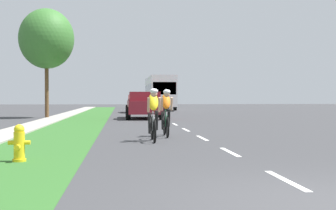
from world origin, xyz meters
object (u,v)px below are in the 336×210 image
cyclist_trailing (166,112)px  sedan_red (138,104)px  fire_hydrant_yellow (19,143)px  bus_white (160,91)px  cyclist_lead (153,114)px  street_tree_near (47,39)px  pickup_maroon (144,105)px

cyclist_trailing → sedan_red: cyclist_trailing is taller
fire_hydrant_yellow → bus_white: size_ratio=0.07×
cyclist_lead → sedan_red: bearing=89.0°
sedan_red → street_tree_near: (-6.08, -9.72, 4.23)m
cyclist_trailing → bus_white: 33.91m
fire_hydrant_yellow → cyclist_lead: size_ratio=0.44×
fire_hydrant_yellow → cyclist_trailing: (3.58, 5.64, 0.44)m
fire_hydrant_yellow → bus_white: bearing=81.1°
pickup_maroon → street_tree_near: size_ratio=0.74×
cyclist_trailing → pickup_maroon: (-0.11, 12.76, 0.02)m
cyclist_trailing → street_tree_near: size_ratio=0.25×
cyclist_lead → street_tree_near: street_tree_near is taller
pickup_maroon → sedan_red: bearing=90.0°
cyclist_trailing → bus_white: (2.62, 33.79, 1.17)m
fire_hydrant_yellow → street_tree_near: street_tree_near is taller
cyclist_lead → sedan_red: size_ratio=0.40×
cyclist_trailing → street_tree_near: (-6.19, 14.14, 4.19)m
pickup_maroon → bus_white: bus_white is taller
pickup_maroon → cyclist_trailing: bearing=-89.5°
fire_hydrant_yellow → sedan_red: bearing=83.3°
fire_hydrant_yellow → cyclist_lead: (3.03, 3.99, 0.44)m
pickup_maroon → bus_white: 21.24m
fire_hydrant_yellow → sedan_red: 29.71m
cyclist_lead → bus_white: bus_white is taller
cyclist_lead → cyclist_trailing: same height
cyclist_lead → pickup_maroon: size_ratio=0.34×
street_tree_near → sedan_red: bearing=58.0°
sedan_red → bus_white: size_ratio=0.37×
fire_hydrant_yellow → cyclist_trailing: size_ratio=0.44×
cyclist_trailing → street_tree_near: street_tree_near is taller
fire_hydrant_yellow → street_tree_near: (-2.61, 19.78, 4.63)m
cyclist_lead → pickup_maroon: (0.43, 14.41, 0.02)m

